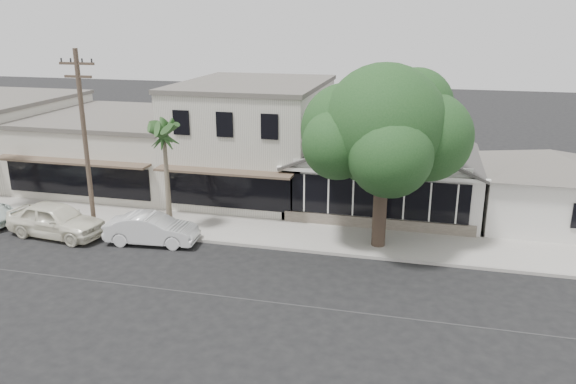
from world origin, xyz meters
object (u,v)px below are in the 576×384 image
(utility_pole, at_px, (85,137))
(shade_tree, at_px, (383,129))
(car_1, at_px, (152,229))
(car_0, at_px, (56,220))

(utility_pole, bearing_deg, shade_tree, 5.38)
(utility_pole, xyz_separation_m, car_1, (3.71, -0.94, -4.07))
(utility_pole, distance_m, car_0, 4.32)
(car_1, bearing_deg, car_0, 87.49)
(car_0, bearing_deg, car_1, -80.42)
(shade_tree, bearing_deg, utility_pole, -174.62)
(utility_pole, bearing_deg, car_1, -14.25)
(utility_pole, bearing_deg, car_0, -136.86)
(car_1, relative_size, shade_tree, 0.51)
(car_1, bearing_deg, utility_pole, 70.20)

